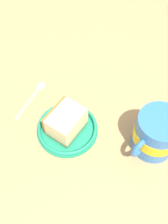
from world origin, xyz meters
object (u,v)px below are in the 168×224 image
object	(u,v)px
tea_mug	(156,133)
teaspoon	(36,92)
small_plate	(67,129)
cake_slice	(66,121)

from	to	relation	value
tea_mug	teaspoon	bearing A→B (deg)	58.85
tea_mug	small_plate	bearing A→B (deg)	76.37
small_plate	cake_slice	distance (cm)	3.02
cake_slice	tea_mug	bearing A→B (deg)	-103.93
small_plate	tea_mug	size ratio (longest dim) A/B	1.29
small_plate	teaspoon	size ratio (longest dim) A/B	1.18
teaspoon	small_plate	bearing A→B (deg)	-145.37
cake_slice	teaspoon	size ratio (longest dim) A/B	0.87
small_plate	cake_slice	world-z (taller)	cake_slice
small_plate	cake_slice	bearing A→B (deg)	52.66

